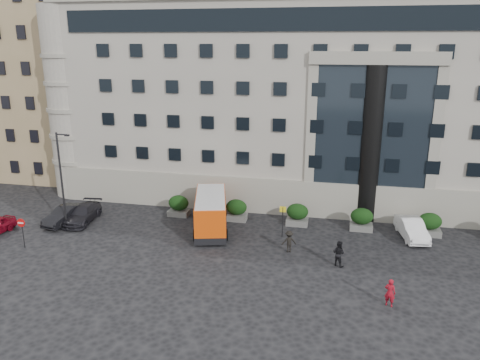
{
  "coord_description": "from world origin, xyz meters",
  "views": [
    {
      "loc": [
        9.37,
        -28.87,
        14.72
      ],
      "look_at": [
        2.5,
        3.19,
        5.0
      ],
      "focal_mm": 35.0,
      "sensor_mm": 36.0,
      "label": 1
    }
  ],
  "objects_px": {
    "hedge_d": "(362,219)",
    "pedestrian_a": "(390,293)",
    "bus_stop_sign": "(283,216)",
    "red_truck": "(116,165)",
    "hedge_a": "(179,205)",
    "parked_car_d": "(87,177)",
    "pedestrian_b": "(339,253)",
    "parked_car_c": "(83,214)",
    "white_taxi": "(412,229)",
    "no_entry_sign": "(22,227)",
    "parked_car_b": "(66,215)",
    "hedge_c": "(297,214)",
    "hedge_b": "(236,210)",
    "minibus": "(211,211)",
    "hedge_e": "(430,224)",
    "street_lamp": "(62,177)",
    "pedestrian_c": "(289,241)"
  },
  "relations": [
    {
      "from": "bus_stop_sign",
      "to": "parked_car_d",
      "type": "xyz_separation_m",
      "value": [
        -22.5,
        10.15,
        -1.08
      ]
    },
    {
      "from": "bus_stop_sign",
      "to": "red_truck",
      "type": "bearing_deg",
      "value": 147.14
    },
    {
      "from": "no_entry_sign",
      "to": "minibus",
      "type": "height_order",
      "value": "minibus"
    },
    {
      "from": "white_taxi",
      "to": "hedge_d",
      "type": "bearing_deg",
      "value": 157.81
    },
    {
      "from": "hedge_d",
      "to": "pedestrian_a",
      "type": "bearing_deg",
      "value": -83.99
    },
    {
      "from": "parked_car_d",
      "to": "hedge_a",
      "type": "bearing_deg",
      "value": -32.49
    },
    {
      "from": "minibus",
      "to": "hedge_d",
      "type": "bearing_deg",
      "value": -2.7
    },
    {
      "from": "parked_car_b",
      "to": "pedestrian_a",
      "type": "distance_m",
      "value": 26.67
    },
    {
      "from": "pedestrian_a",
      "to": "minibus",
      "type": "bearing_deg",
      "value": -13.1
    },
    {
      "from": "white_taxi",
      "to": "pedestrian_b",
      "type": "distance_m",
      "value": 8.21
    },
    {
      "from": "white_taxi",
      "to": "no_entry_sign",
      "type": "bearing_deg",
      "value": -174.4
    },
    {
      "from": "hedge_a",
      "to": "hedge_b",
      "type": "xyz_separation_m",
      "value": [
        5.2,
        0.0,
        0.0
      ]
    },
    {
      "from": "no_entry_sign",
      "to": "parked_car_d",
      "type": "distance_m",
      "value": 16.7
    },
    {
      "from": "hedge_c",
      "to": "street_lamp",
      "type": "xyz_separation_m",
      "value": [
        -18.34,
        -4.8,
        3.44
      ]
    },
    {
      "from": "street_lamp",
      "to": "pedestrian_c",
      "type": "xyz_separation_m",
      "value": [
        18.25,
        -0.6,
        -3.55
      ]
    },
    {
      "from": "hedge_c",
      "to": "pedestrian_b",
      "type": "bearing_deg",
      "value": -63.33
    },
    {
      "from": "bus_stop_sign",
      "to": "pedestrian_a",
      "type": "xyz_separation_m",
      "value": [
        7.3,
        -8.64,
        -0.88
      ]
    },
    {
      "from": "hedge_d",
      "to": "parked_car_c",
      "type": "xyz_separation_m",
      "value": [
        -23.1,
        -3.11,
        -0.23
      ]
    },
    {
      "from": "no_entry_sign",
      "to": "minibus",
      "type": "distance_m",
      "value": 14.12
    },
    {
      "from": "hedge_c",
      "to": "hedge_d",
      "type": "xyz_separation_m",
      "value": [
        5.2,
        0.0,
        0.0
      ]
    },
    {
      "from": "red_truck",
      "to": "pedestrian_b",
      "type": "relative_size",
      "value": 2.64
    },
    {
      "from": "hedge_a",
      "to": "parked_car_d",
      "type": "xyz_separation_m",
      "value": [
        -13.0,
        7.35,
        -0.28
      ]
    },
    {
      "from": "hedge_d",
      "to": "pedestrian_a",
      "type": "height_order",
      "value": "hedge_d"
    },
    {
      "from": "no_entry_sign",
      "to": "red_truck",
      "type": "relative_size",
      "value": 0.49
    },
    {
      "from": "hedge_a",
      "to": "bus_stop_sign",
      "type": "relative_size",
      "value": 0.73
    },
    {
      "from": "pedestrian_a",
      "to": "hedge_c",
      "type": "bearing_deg",
      "value": -39.79
    },
    {
      "from": "white_taxi",
      "to": "pedestrian_a",
      "type": "distance_m",
      "value": 10.95
    },
    {
      "from": "hedge_e",
      "to": "pedestrian_c",
      "type": "xyz_separation_m",
      "value": [
        -10.49,
        -5.4,
        -0.11
      ]
    },
    {
      "from": "bus_stop_sign",
      "to": "no_entry_sign",
      "type": "distance_m",
      "value": 19.46
    },
    {
      "from": "bus_stop_sign",
      "to": "hedge_e",
      "type": "bearing_deg",
      "value": 13.92
    },
    {
      "from": "bus_stop_sign",
      "to": "parked_car_d",
      "type": "bearing_deg",
      "value": 155.73
    },
    {
      "from": "parked_car_d",
      "to": "pedestrian_b",
      "type": "height_order",
      "value": "pedestrian_b"
    },
    {
      "from": "minibus",
      "to": "pedestrian_c",
      "type": "xyz_separation_m",
      "value": [
        6.67,
        -2.86,
        -0.79
      ]
    },
    {
      "from": "parked_car_b",
      "to": "parked_car_d",
      "type": "distance_m",
      "value": 11.83
    },
    {
      "from": "hedge_d",
      "to": "pedestrian_b",
      "type": "relative_size",
      "value": 1.02
    },
    {
      "from": "pedestrian_a",
      "to": "white_taxi",
      "type": "bearing_deg",
      "value": -82.6
    },
    {
      "from": "hedge_d",
      "to": "parked_car_d",
      "type": "bearing_deg",
      "value": 165.59
    },
    {
      "from": "parked_car_d",
      "to": "pedestrian_a",
      "type": "height_order",
      "value": "pedestrian_a"
    },
    {
      "from": "red_truck",
      "to": "hedge_d",
      "type": "bearing_deg",
      "value": -16.3
    },
    {
      "from": "hedge_c",
      "to": "pedestrian_c",
      "type": "relative_size",
      "value": 1.12
    },
    {
      "from": "hedge_b",
      "to": "minibus",
      "type": "relative_size",
      "value": 0.25
    },
    {
      "from": "hedge_d",
      "to": "minibus",
      "type": "bearing_deg",
      "value": -168.02
    },
    {
      "from": "hedge_b",
      "to": "parked_car_d",
      "type": "xyz_separation_m",
      "value": [
        -18.2,
        7.35,
        -0.28
      ]
    },
    {
      "from": "bus_stop_sign",
      "to": "pedestrian_c",
      "type": "bearing_deg",
      "value": -72.69
    },
    {
      "from": "parked_car_c",
      "to": "hedge_c",
      "type": "bearing_deg",
      "value": 3.93
    },
    {
      "from": "parked_car_c",
      "to": "red_truck",
      "type": "bearing_deg",
      "value": 99.08
    },
    {
      "from": "hedge_d",
      "to": "street_lamp",
      "type": "bearing_deg",
      "value": -168.47
    },
    {
      "from": "hedge_a",
      "to": "street_lamp",
      "type": "bearing_deg",
      "value": -148.84
    },
    {
      "from": "parked_car_d",
      "to": "pedestrian_b",
      "type": "distance_m",
      "value": 30.38
    },
    {
      "from": "hedge_e",
      "to": "parked_car_c",
      "type": "bearing_deg",
      "value": -173.73
    }
  ]
}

